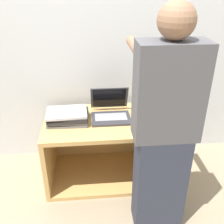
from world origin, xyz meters
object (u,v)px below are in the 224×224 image
at_px(laptop_stack_right, 153,111).
at_px(laptop_stack_left, 68,116).
at_px(laptop_open, 110,111).
at_px(person, 164,132).

bearing_deg(laptop_stack_right, laptop_stack_left, 179.97).
bearing_deg(laptop_stack_left, laptop_stack_right, -0.03).
bearing_deg(laptop_open, laptop_stack_right, -8.83).
height_order(laptop_open, laptop_stack_left, laptop_open).
height_order(laptop_stack_right, person, person).
bearing_deg(laptop_stack_left, person, -40.02).
distance_m(laptop_open, laptop_stack_left, 0.36).
relative_size(laptop_stack_right, person, 0.22).
distance_m(laptop_open, laptop_stack_right, 0.36).
bearing_deg(laptop_stack_left, laptop_open, 8.79).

